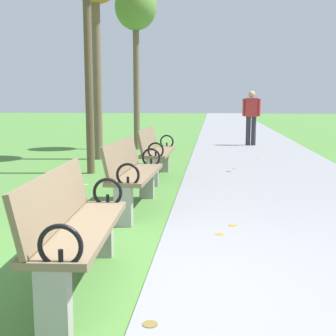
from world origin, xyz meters
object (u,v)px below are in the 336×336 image
object	(u,v)px
tree_3	(136,12)
pedestrian_walking	(251,115)
park_bench_3	(155,151)
park_bench_2	(132,173)
park_bench_1	(75,227)

from	to	relation	value
tree_3	pedestrian_walking	world-z (taller)	tree_3
pedestrian_walking	park_bench_3	bearing A→B (deg)	-110.13
park_bench_2	park_bench_1	bearing A→B (deg)	-90.00
park_bench_1	tree_3	world-z (taller)	tree_3
pedestrian_walking	park_bench_2	bearing A→B (deg)	-104.60
park_bench_1	park_bench_3	bearing A→B (deg)	90.00
tree_3	park_bench_3	bearing A→B (deg)	-76.69
park_bench_2	tree_3	bearing A→B (deg)	98.88
park_bench_1	pedestrian_walking	size ratio (longest dim) A/B	1.00
pedestrian_walking	tree_3	bearing A→B (deg)	-159.44
tree_3	pedestrian_walking	size ratio (longest dim) A/B	2.77
park_bench_1	tree_3	xyz separation A→B (m)	(-1.10, 9.54, 3.25)
park_bench_2	pedestrian_walking	size ratio (longest dim) A/B	1.00
park_bench_3	park_bench_1	bearing A→B (deg)	-90.00
park_bench_3	pedestrian_walking	bearing A→B (deg)	69.87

